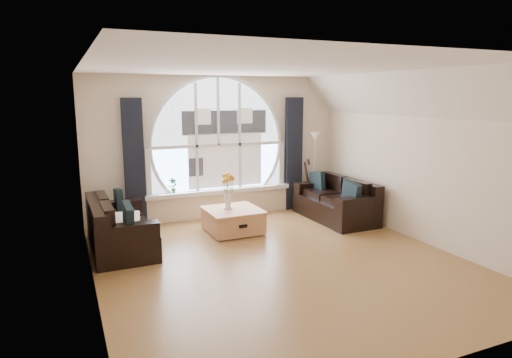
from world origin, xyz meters
name	(u,v)px	position (x,y,z in m)	size (l,w,h in m)	color
ground	(281,262)	(0.00, 0.00, 0.00)	(5.00, 5.50, 0.01)	brown
ceiling	(283,68)	(0.00, 0.00, 2.70)	(5.00, 5.50, 0.01)	silver
wall_back	(218,147)	(0.00, 2.75, 1.35)	(5.00, 0.01, 2.70)	beige
wall_front	(435,219)	(0.00, -2.75, 1.35)	(5.00, 0.01, 2.70)	beige
wall_left	(89,183)	(-2.50, 0.00, 1.35)	(0.01, 5.50, 2.70)	beige
wall_right	(422,158)	(2.50, 0.00, 1.35)	(0.01, 5.50, 2.70)	beige
attic_slope	(412,95)	(2.20, 0.00, 2.35)	(0.92, 5.50, 0.72)	silver
arched_window	(218,133)	(0.00, 2.72, 1.62)	(2.60, 0.06, 2.15)	silver
window_sill	(220,191)	(0.00, 2.65, 0.51)	(2.90, 0.22, 0.08)	white
window_frame	(218,133)	(0.00, 2.69, 1.62)	(2.76, 0.08, 2.15)	white
neighbor_house	(226,140)	(0.15, 2.71, 1.50)	(1.70, 0.02, 1.50)	silver
curtain_left	(134,164)	(-1.60, 2.63, 1.15)	(0.35, 0.12, 2.30)	black
curtain_right	(294,154)	(1.60, 2.63, 1.15)	(0.35, 0.12, 2.30)	black
sofa_left	(121,224)	(-2.02, 1.48, 0.40)	(0.87, 1.73, 0.77)	black
sofa_right	(335,199)	(1.94, 1.58, 0.40)	(0.87, 1.73, 0.77)	black
coffee_chest	(233,219)	(-0.12, 1.61, 0.22)	(0.91, 0.91, 0.45)	#BC7D4E
throw_blanket	(121,221)	(-2.03, 1.29, 0.50)	(0.55, 0.55, 0.10)	silver
vase_flowers	(228,187)	(-0.19, 1.67, 0.80)	(0.24, 0.24, 0.70)	white
floor_lamp	(314,171)	(1.96, 2.40, 0.80)	(0.24, 0.24, 1.60)	#B2B2B2
guitar	(305,184)	(1.82, 2.51, 0.53)	(0.36, 0.24, 1.06)	brown
potted_plant	(173,185)	(-0.92, 2.65, 0.70)	(0.15, 0.10, 0.29)	#1E6023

